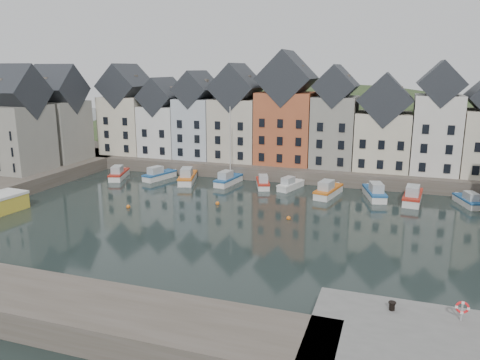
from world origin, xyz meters
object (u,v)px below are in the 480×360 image
at_px(boat_a, 119,174).
at_px(mooring_bollard, 392,306).
at_px(life_ring_post, 462,308).
at_px(boat_d, 228,179).

xyz_separation_m(boat_a, mooring_bollard, (41.83, -33.24, 1.61)).
height_order(boat_a, life_ring_post, life_ring_post).
height_order(mooring_bollard, life_ring_post, life_ring_post).
xyz_separation_m(boat_a, boat_d, (17.67, 1.99, 0.06)).
height_order(boat_a, boat_d, boat_d).
bearing_deg(boat_a, life_ring_post, -54.18).
relative_size(mooring_bollard, life_ring_post, 0.43).
bearing_deg(boat_a, boat_d, -11.79).
xyz_separation_m(mooring_bollard, life_ring_post, (4.02, -0.00, 0.55)).
bearing_deg(mooring_bollard, life_ring_post, -0.04).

